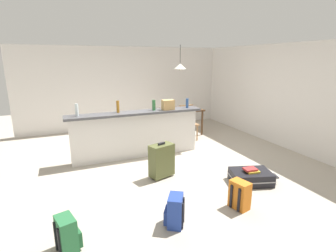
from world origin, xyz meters
name	(u,v)px	position (x,y,z in m)	size (l,w,h in m)	color
ground_plane	(165,159)	(0.00, 0.00, -0.03)	(13.00, 13.00, 0.05)	#ADA393
wall_back	(129,88)	(0.00, 3.05, 1.25)	(6.60, 0.10, 2.50)	silver
wall_right	(268,93)	(3.05, 0.30, 1.25)	(0.10, 6.00, 2.50)	silver
partition_half_wall	(137,136)	(-0.52, 0.35, 0.49)	(2.80, 0.20, 0.98)	silver
bar_countertop	(136,113)	(-0.52, 0.35, 1.00)	(2.96, 0.40, 0.05)	#4C4C51
bottle_clear	(77,110)	(-1.73, 0.36, 1.15)	(0.06, 0.06, 0.25)	silver
bottle_amber	(118,107)	(-0.90, 0.41, 1.15)	(0.06, 0.06, 0.25)	#9E661E
bottle_green	(154,105)	(-0.11, 0.36, 1.14)	(0.08, 0.08, 0.23)	#2D6B38
bottle_blue	(187,103)	(0.70, 0.34, 1.14)	(0.06, 0.06, 0.22)	#284C89
grocery_bag	(168,105)	(0.20, 0.31, 1.14)	(0.26, 0.18, 0.22)	tan
dining_table	(182,112)	(1.18, 1.63, 0.65)	(1.10, 0.80, 0.74)	#4C331E
dining_chair_near_partition	(188,121)	(1.12, 1.11, 0.52)	(0.41, 0.41, 0.93)	#9E754C
pendant_lamp	(180,66)	(1.09, 1.58, 1.94)	(0.34, 0.34, 0.68)	black
suitcase_flat_black	(251,177)	(0.97, -1.66, 0.11)	(0.89, 0.67, 0.22)	black
backpack_green	(67,235)	(-2.07, -2.21, 0.20)	(0.30, 0.32, 0.42)	#286B3D
backpack_blue	(175,211)	(-0.76, -2.25, 0.20)	(0.33, 0.33, 0.42)	#233D93
suitcase_upright_olive	(162,160)	(-0.40, -0.84, 0.33)	(0.49, 0.36, 0.67)	#51562D
backpack_orange	(240,195)	(0.29, -2.24, 0.20)	(0.29, 0.32, 0.42)	orange
book_stack	(251,170)	(0.95, -1.68, 0.25)	(0.27, 0.21, 0.06)	gold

